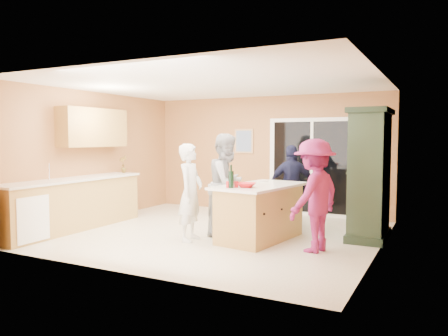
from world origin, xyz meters
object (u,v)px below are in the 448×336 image
at_px(woman_navy, 292,186).
at_px(woman_magenta, 315,195).
at_px(woman_grey, 227,184).
at_px(kitchen_island, 260,214).
at_px(green_hutch, 370,176).
at_px(woman_white, 190,192).

relative_size(woman_navy, woman_magenta, 0.93).
xyz_separation_m(woman_grey, woman_magenta, (1.65, -0.42, -0.04)).
height_order(kitchen_island, woman_navy, woman_navy).
height_order(woman_navy, woman_magenta, woman_magenta).
xyz_separation_m(green_hutch, woman_magenta, (-0.59, -1.20, -0.22)).
bearing_deg(woman_magenta, kitchen_island, -91.47).
bearing_deg(kitchen_island, woman_navy, 93.17).
distance_m(woman_grey, woman_navy, 1.42).
distance_m(woman_white, woman_navy, 2.16).
xyz_separation_m(woman_grey, woman_navy, (0.78, 1.18, -0.10)).
bearing_deg(green_hutch, woman_grey, -160.86).
relative_size(woman_white, woman_magenta, 0.95).
xyz_separation_m(green_hutch, woman_grey, (-2.24, -0.78, -0.17)).
bearing_deg(woman_grey, woman_navy, -29.19).
distance_m(green_hutch, woman_navy, 1.54).
height_order(woman_white, woman_navy, woman_white).
height_order(kitchen_island, woman_white, woman_white).
distance_m(kitchen_island, green_hutch, 1.92).
xyz_separation_m(kitchen_island, woman_magenta, (1.00, -0.32, 0.40)).
bearing_deg(woman_magenta, woman_navy, -135.18).
relative_size(green_hutch, woman_navy, 1.39).
distance_m(woman_navy, woman_magenta, 1.82).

